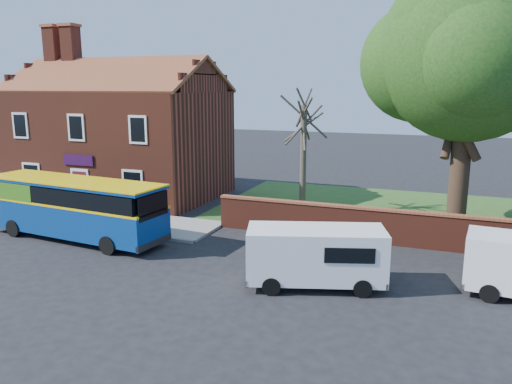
% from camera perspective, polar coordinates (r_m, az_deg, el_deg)
% --- Properties ---
extents(ground, '(120.00, 120.00, 0.00)m').
position_cam_1_polar(ground, '(20.25, -17.57, -8.29)').
color(ground, black).
rests_on(ground, ground).
extents(pavement, '(18.00, 3.50, 0.12)m').
position_cam_1_polar(pavement, '(28.81, -21.45, -2.43)').
color(pavement, gray).
rests_on(pavement, ground).
extents(kerb, '(18.00, 0.15, 0.14)m').
position_cam_1_polar(kerb, '(27.59, -23.88, -3.23)').
color(kerb, slate).
rests_on(kerb, ground).
extents(grass_strip, '(26.00, 12.00, 0.04)m').
position_cam_1_polar(grass_strip, '(28.55, 22.13, -2.70)').
color(grass_strip, '#426B28').
rests_on(grass_strip, ground).
extents(shop_building, '(12.30, 8.13, 10.50)m').
position_cam_1_polar(shop_building, '(32.63, -15.15, 5.58)').
color(shop_building, maroon).
rests_on(shop_building, ground).
extents(boundary_wall, '(22.00, 0.38, 1.60)m').
position_cam_1_polar(boundary_wall, '(22.55, 22.48, -4.41)').
color(boundary_wall, maroon).
rests_on(boundary_wall, ground).
extents(bus, '(9.12, 3.11, 2.73)m').
position_cam_1_polar(bus, '(24.14, -20.49, -1.38)').
color(bus, navy).
rests_on(bus, ground).
extents(van_near, '(5.05, 3.22, 2.07)m').
position_cam_1_polar(van_near, '(17.43, 6.89, -7.08)').
color(van_near, white).
rests_on(van_near, ground).
extents(large_tree, '(10.12, 8.00, 12.34)m').
position_cam_1_polar(large_tree, '(24.91, 23.42, 13.92)').
color(large_tree, black).
rests_on(large_tree, ground).
extents(bare_tree, '(2.40, 2.86, 6.40)m').
position_cam_1_polar(bare_tree, '(27.02, 5.42, 4.42)').
color(bare_tree, '#4C4238').
rests_on(bare_tree, ground).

